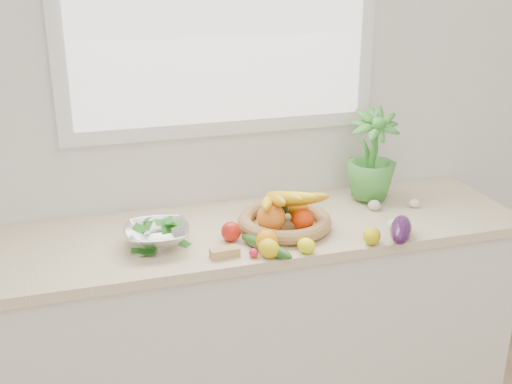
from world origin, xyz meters
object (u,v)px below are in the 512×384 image
object	(u,v)px
apple	(231,231)
colander_with_spinach	(157,231)
fruit_basket	(284,216)
cucumber	(266,246)
potted_herb	(372,154)
eggplant	(401,230)

from	to	relation	value
apple	colander_with_spinach	size ratio (longest dim) A/B	0.29
apple	fruit_basket	world-z (taller)	fruit_basket
cucumber	potted_herb	bearing A→B (deg)	31.52
apple	potted_herb	distance (m)	0.73
eggplant	apple	bearing A→B (deg)	163.76
colander_with_spinach	apple	bearing A→B (deg)	-6.25
eggplant	fruit_basket	world-z (taller)	fruit_basket
fruit_basket	cucumber	bearing A→B (deg)	-126.01
eggplant	fruit_basket	size ratio (longest dim) A/B	0.46
eggplant	colander_with_spinach	size ratio (longest dim) A/B	0.81
colander_with_spinach	eggplant	bearing A→B (deg)	-13.25
potted_herb	fruit_basket	distance (m)	0.51
eggplant	colander_with_spinach	bearing A→B (deg)	166.75
fruit_basket	colander_with_spinach	world-z (taller)	fruit_basket
fruit_basket	eggplant	bearing A→B (deg)	-30.14
apple	eggplant	distance (m)	0.63
eggplant	potted_herb	xyz separation A→B (m)	(0.07, 0.40, 0.17)
eggplant	fruit_basket	bearing A→B (deg)	149.86
cucumber	potted_herb	size ratio (longest dim) A/B	0.67
eggplant	cucumber	bearing A→B (deg)	174.93
potted_herb	colander_with_spinach	bearing A→B (deg)	-168.30
cucumber	potted_herb	xyz separation A→B (m)	(0.58, 0.36, 0.18)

